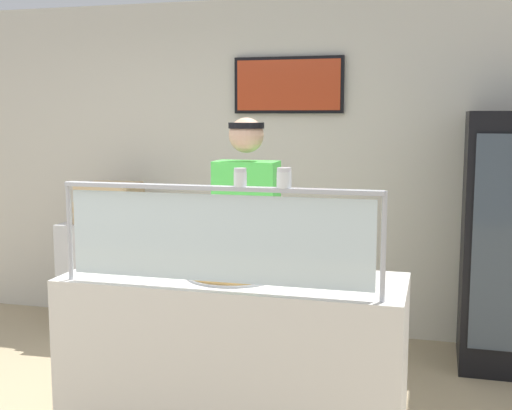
# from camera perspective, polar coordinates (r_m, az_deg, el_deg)

# --- Properties ---
(ground_plane) EXTENTS (12.00, 12.00, 0.00)m
(ground_plane) POSITION_cam_1_polar(r_m,az_deg,el_deg) (4.35, 0.85, -16.33)
(ground_plane) COLOR tan
(ground_plane) RESTS_ON ground
(shop_rear_unit) EXTENTS (6.15, 0.13, 2.70)m
(shop_rear_unit) POSITION_cam_1_polar(r_m,az_deg,el_deg) (5.41, 4.72, 3.30)
(shop_rear_unit) COLOR beige
(shop_rear_unit) RESTS_ON ground
(serving_counter) EXTENTS (1.75, 0.66, 0.95)m
(serving_counter) POSITION_cam_1_polar(r_m,az_deg,el_deg) (3.57, -1.90, -13.58)
(serving_counter) COLOR silver
(serving_counter) RESTS_ON ground
(sneeze_guard) EXTENTS (1.57, 0.06, 0.50)m
(sneeze_guard) POSITION_cam_1_polar(r_m,az_deg,el_deg) (3.12, -3.44, -1.80)
(sneeze_guard) COLOR #B2B5BC
(sneeze_guard) RESTS_ON serving_counter
(pizza_tray) EXTENTS (0.48, 0.48, 0.04)m
(pizza_tray) POSITION_cam_1_polar(r_m,az_deg,el_deg) (3.43, -2.00, -5.90)
(pizza_tray) COLOR #9EA0A8
(pizza_tray) RESTS_ON serving_counter
(pizza_server) EXTENTS (0.12, 0.29, 0.01)m
(pizza_server) POSITION_cam_1_polar(r_m,az_deg,el_deg) (3.40, -1.98, -5.62)
(pizza_server) COLOR #ADAFB7
(pizza_server) RESTS_ON pizza_tray
(parmesan_shaker) EXTENTS (0.06, 0.06, 0.09)m
(parmesan_shaker) POSITION_cam_1_polar(r_m,az_deg,el_deg) (3.05, -1.37, 2.28)
(parmesan_shaker) COLOR white
(parmesan_shaker) RESTS_ON sneeze_guard
(pepper_flake_shaker) EXTENTS (0.07, 0.07, 0.09)m
(pepper_flake_shaker) POSITION_cam_1_polar(r_m,az_deg,el_deg) (3.00, 2.42, 2.23)
(pepper_flake_shaker) COLOR white
(pepper_flake_shaker) RESTS_ON sneeze_guard
(worker_figure) EXTENTS (0.41, 0.50, 1.76)m
(worker_figure) POSITION_cam_1_polar(r_m,az_deg,el_deg) (4.04, -0.78, -3.22)
(worker_figure) COLOR #23232D
(worker_figure) RESTS_ON ground
(drink_fridge) EXTENTS (0.67, 0.65, 1.80)m
(drink_fridge) POSITION_cam_1_polar(r_m,az_deg,el_deg) (4.96, 21.17, -2.94)
(drink_fridge) COLOR black
(drink_fridge) RESTS_ON ground
(prep_shelf) EXTENTS (0.70, 0.55, 0.92)m
(prep_shelf) POSITION_cam_1_polar(r_m,az_deg,el_deg) (5.60, -12.31, -6.05)
(prep_shelf) COLOR #B7BABF
(prep_shelf) RESTS_ON ground
(pizza_box_stack) EXTENTS (0.45, 0.44, 0.32)m
(pizza_box_stack) POSITION_cam_1_polar(r_m,az_deg,el_deg) (5.49, -12.46, 0.21)
(pizza_box_stack) COLOR tan
(pizza_box_stack) RESTS_ON prep_shelf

